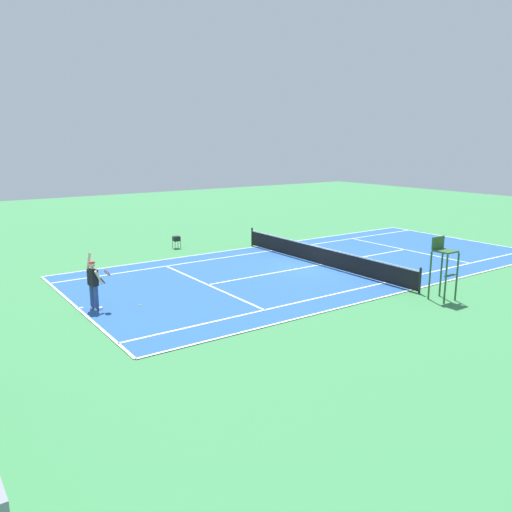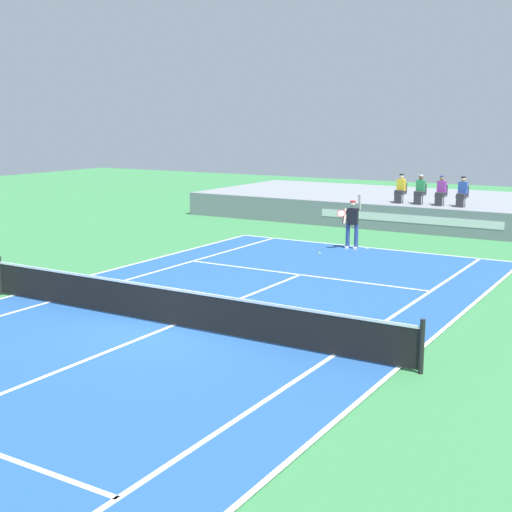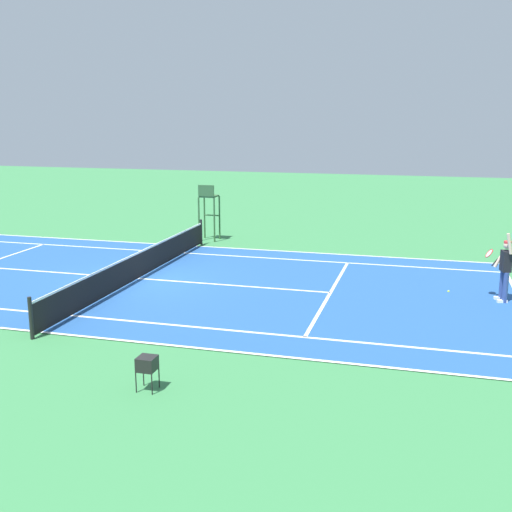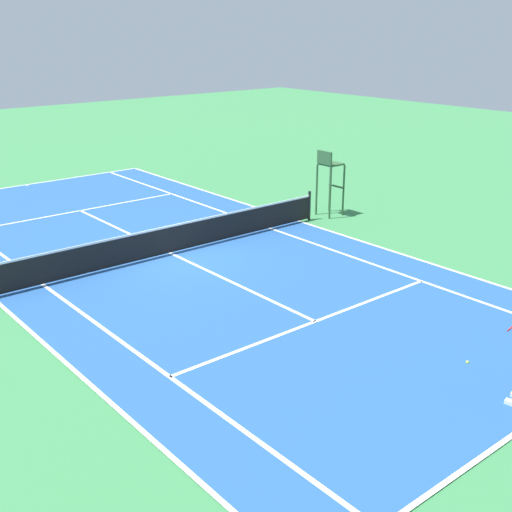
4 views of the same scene
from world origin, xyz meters
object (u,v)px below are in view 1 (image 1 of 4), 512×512
Objects in this scene: tennis_player at (94,283)px; tennis_ball at (140,306)px; umpire_chair at (443,260)px; ball_hopper at (176,238)px.

tennis_player is 1.86m from tennis_ball.
umpire_chair is 15.33m from ball_hopper.
umpire_chair reaches higher than ball_hopper.
tennis_ball is at bearing 146.36° from ball_hopper.
ball_hopper is at bearing -33.64° from tennis_ball.
ball_hopper is at bearing 15.00° from umpire_chair.
tennis_player is 2.98× the size of ball_hopper.
ball_hopper is (8.92, -5.94, 0.54)m from tennis_ball.
tennis_player is 30.63× the size of tennis_ball.
tennis_player reaches higher than ball_hopper.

